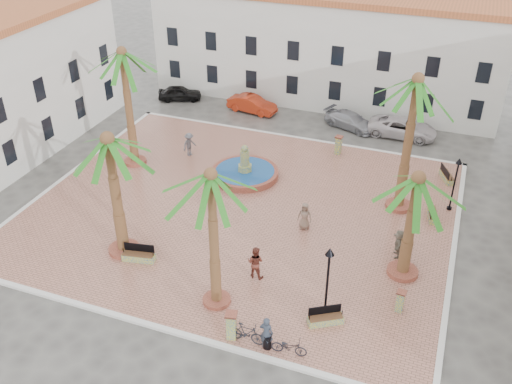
% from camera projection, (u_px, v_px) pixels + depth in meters
% --- Properties ---
extents(ground, '(120.00, 120.00, 0.00)m').
position_uv_depth(ground, '(241.00, 210.00, 36.34)').
color(ground, '#56544F').
rests_on(ground, ground).
extents(plaza, '(26.00, 22.00, 0.15)m').
position_uv_depth(plaza, '(241.00, 209.00, 36.30)').
color(plaza, '#AF6F5B').
rests_on(plaza, ground).
extents(kerb_n, '(26.30, 0.30, 0.16)m').
position_uv_depth(kerb_n, '(293.00, 137.00, 45.05)').
color(kerb_n, silver).
rests_on(kerb_n, ground).
extents(kerb_s, '(26.30, 0.30, 0.16)m').
position_uv_depth(kerb_s, '(157.00, 327.00, 27.55)').
color(kerb_s, silver).
rests_on(kerb_s, ground).
extents(kerb_e, '(0.30, 22.30, 0.16)m').
position_uv_depth(kerb_e, '(453.00, 254.00, 32.43)').
color(kerb_e, silver).
rests_on(kerb_e, ground).
extents(kerb_w, '(0.30, 22.30, 0.16)m').
position_uv_depth(kerb_w, '(70.00, 174.00, 40.18)').
color(kerb_w, silver).
rests_on(kerb_w, ground).
extents(building_north, '(30.40, 7.40, 9.50)m').
position_uv_depth(building_north, '(326.00, 46.00, 49.73)').
color(building_north, silver).
rests_on(building_north, ground).
extents(fountain, '(4.67, 4.67, 2.41)m').
position_uv_depth(fountain, '(245.00, 172.00, 39.57)').
color(fountain, '#9F4C38').
rests_on(fountain, plaza).
extents(palm_nw, '(5.15, 5.15, 8.60)m').
position_uv_depth(palm_nw, '(123.00, 65.00, 37.51)').
color(palm_nw, '#9F4C38').
rests_on(palm_nw, plaza).
extents(palm_sw, '(5.64, 5.64, 7.52)m').
position_uv_depth(palm_sw, '(110.00, 154.00, 29.24)').
color(palm_sw, '#9F4C38').
rests_on(palm_sw, plaza).
extents(palm_s, '(4.63, 4.63, 7.79)m').
position_uv_depth(palm_s, '(211.00, 190.00, 25.46)').
color(palm_s, '#9F4C38').
rests_on(palm_s, plaza).
extents(palm_e, '(5.44, 5.44, 6.37)m').
position_uv_depth(palm_e, '(416.00, 192.00, 28.14)').
color(palm_e, '#9F4C38').
rests_on(palm_e, plaza).
extents(palm_ne, '(5.38, 5.38, 8.97)m').
position_uv_depth(palm_ne, '(416.00, 94.00, 32.36)').
color(palm_ne, '#9F4C38').
rests_on(palm_ne, plaza).
extents(bench_s, '(1.90, 0.90, 0.97)m').
position_uv_depth(bench_s, '(139.00, 256.00, 31.68)').
color(bench_s, '#889459').
rests_on(bench_s, plaza).
extents(bench_se, '(1.76, 1.36, 0.92)m').
position_uv_depth(bench_se, '(325.00, 319.00, 27.56)').
color(bench_se, '#889459').
rests_on(bench_se, plaza).
extents(bench_e, '(0.80, 1.73, 0.88)m').
position_uv_depth(bench_e, '(432.00, 214.00, 35.25)').
color(bench_e, '#889459').
rests_on(bench_e, plaza).
extents(bench_ne, '(1.17, 1.80, 0.91)m').
position_uv_depth(bench_ne, '(447.00, 176.00, 39.19)').
color(bench_ne, '#889459').
rests_on(bench_ne, plaza).
extents(lamppost_s, '(0.44, 0.44, 4.05)m').
position_uv_depth(lamppost_s, '(328.00, 270.00, 26.82)').
color(lamppost_s, black).
rests_on(lamppost_s, plaza).
extents(lamppost_e, '(0.40, 0.40, 3.68)m').
position_uv_depth(lamppost_e, '(456.00, 175.00, 34.89)').
color(lamppost_e, black).
rests_on(lamppost_e, plaza).
extents(bollard_se, '(0.65, 0.65, 1.52)m').
position_uv_depth(bollard_se, '(231.00, 325.00, 26.48)').
color(bollard_se, '#889459').
rests_on(bollard_se, plaza).
extents(bollard_n, '(0.59, 0.59, 1.43)m').
position_uv_depth(bollard_n, '(338.00, 145.00, 42.18)').
color(bollard_n, '#889459').
rests_on(bollard_n, plaza).
extents(bollard_e, '(0.49, 0.49, 1.24)m').
position_uv_depth(bollard_e, '(400.00, 301.00, 28.08)').
color(bollard_e, '#889459').
rests_on(bollard_e, plaza).
extents(litter_bin, '(0.40, 0.40, 0.78)m').
position_uv_depth(litter_bin, '(267.00, 341.00, 26.16)').
color(litter_bin, black).
rests_on(litter_bin, plaza).
extents(cyclist_a, '(0.67, 0.44, 1.81)m').
position_uv_depth(cyclist_a, '(266.00, 333.00, 25.91)').
color(cyclist_a, '#2E3543').
rests_on(cyclist_a, plaza).
extents(bicycle_a, '(1.71, 0.74, 0.87)m').
position_uv_depth(bicycle_a, '(289.00, 347.00, 25.82)').
color(bicycle_a, black).
rests_on(bicycle_a, plaza).
extents(cyclist_b, '(0.95, 0.76, 1.90)m').
position_uv_depth(cyclist_b, '(255.00, 262.00, 30.17)').
color(cyclist_b, '#602A20').
rests_on(cyclist_b, plaza).
extents(bicycle_b, '(1.80, 0.52, 1.08)m').
position_uv_depth(bicycle_b, '(247.00, 333.00, 26.39)').
color(bicycle_b, black).
rests_on(bicycle_b, plaza).
extents(pedestrian_fountain_a, '(0.89, 0.61, 1.75)m').
position_uv_depth(pedestrian_fountain_a, '(305.00, 216.00, 33.98)').
color(pedestrian_fountain_a, '#785E4E').
rests_on(pedestrian_fountain_a, plaza).
extents(pedestrian_fountain_b, '(1.17, 0.61, 1.90)m').
position_uv_depth(pedestrian_fountain_b, '(208.00, 181.00, 37.26)').
color(pedestrian_fountain_b, '#374064').
rests_on(pedestrian_fountain_b, plaza).
extents(pedestrian_north, '(1.02, 1.32, 1.79)m').
position_uv_depth(pedestrian_north, '(189.00, 144.00, 41.90)').
color(pedestrian_north, '#525257').
rests_on(pedestrian_north, plaza).
extents(pedestrian_east, '(0.79, 1.65, 1.70)m').
position_uv_depth(pedestrian_east, '(398.00, 243.00, 31.72)').
color(pedestrian_east, '#766D5C').
rests_on(pedestrian_east, plaza).
extents(car_black, '(4.13, 2.91, 1.31)m').
position_uv_depth(car_black, '(180.00, 93.00, 51.37)').
color(car_black, black).
rests_on(car_black, ground).
extents(car_red, '(4.50, 2.12, 1.42)m').
position_uv_depth(car_red, '(252.00, 104.00, 49.09)').
color(car_red, '#B82F14').
rests_on(car_red, ground).
extents(car_silver, '(4.83, 3.32, 1.30)m').
position_uv_depth(car_silver, '(350.00, 121.00, 46.37)').
color(car_silver, '#9C9DA4').
rests_on(car_silver, ground).
extents(car_white, '(5.38, 2.59, 1.48)m').
position_uv_depth(car_white, '(403.00, 128.00, 45.02)').
color(car_white, silver).
rests_on(car_white, ground).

